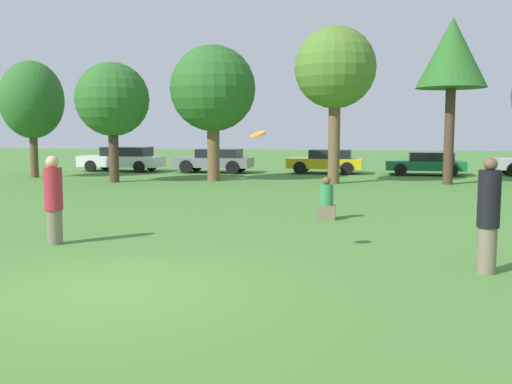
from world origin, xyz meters
The scene contains 14 objects.
ground_plane centered at (0.00, 0.00, 0.00)m, with size 120.00×120.00×0.00m, color #477A33.
person_thrower centered at (-2.47, 2.84, 0.88)m, with size 0.35×0.35×1.74m.
person_catcher centered at (5.38, 1.79, 0.92)m, with size 0.34×0.34×1.82m.
frisbee centered at (1.67, 2.24, 2.16)m, with size 0.30×0.28×0.18m.
bystander_sitting centered at (2.68, 6.90, 0.44)m, with size 0.45×0.38×1.08m.
tree_0 centered at (-11.65, 17.71, 3.66)m, with size 2.96×2.96×5.52m.
tree_1 centered at (-6.86, 15.95, 3.54)m, with size 3.16×3.16×5.16m.
tree_2 centered at (-2.75, 17.31, 4.05)m, with size 3.77×3.77×5.98m.
tree_3 centered at (2.59, 16.84, 4.78)m, with size 3.40×3.40×6.55m.
tree_4 centered at (7.31, 17.25, 5.31)m, with size 2.85×2.85×6.83m.
parked_car_white centered at (-9.12, 22.40, 0.70)m, with size 4.67×2.05×1.34m.
parked_car_grey centered at (-3.83, 22.21, 0.68)m, with size 4.16×2.06×1.27m.
parked_car_yellow centered at (2.05, 22.62, 0.66)m, with size 3.97×2.07×1.25m.
parked_car_green centered at (7.09, 22.36, 0.61)m, with size 3.96×2.19×1.15m.
Camera 1 is at (3.23, -7.42, 2.22)m, focal length 39.93 mm.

